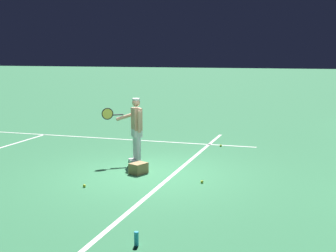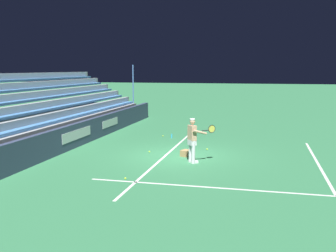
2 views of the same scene
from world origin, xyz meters
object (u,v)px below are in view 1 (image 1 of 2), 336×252
ball_box_cardboard (138,168)px  tennis_ball_stray_back (221,146)px  tennis_player (136,129)px  water_bottle (136,239)px  tennis_ball_by_box (202,182)px  tennis_ball_toward_net (84,186)px

ball_box_cardboard → tennis_ball_stray_back: (3.84, -1.26, -0.10)m
ball_box_cardboard → tennis_ball_stray_back: ball_box_cardboard is taller
ball_box_cardboard → tennis_ball_stray_back: 4.04m
tennis_player → water_bottle: size_ratio=7.80×
tennis_player → tennis_ball_by_box: 2.72m
tennis_player → water_bottle: (-5.08, -2.00, -0.78)m
tennis_ball_stray_back → tennis_ball_by_box: bearing=-174.5°
tennis_ball_toward_net → tennis_ball_by_box: bearing=-65.2°
ball_box_cardboard → tennis_ball_stray_back: bearing=-18.1°
ball_box_cardboard → water_bottle: 4.29m
tennis_ball_by_box → water_bottle: water_bottle is taller
tennis_ball_stray_back → tennis_ball_toward_net: (-5.30, 1.95, 0.00)m
tennis_player → tennis_ball_by_box: tennis_player is taller
ball_box_cardboard → tennis_ball_by_box: 1.71m
tennis_ball_stray_back → tennis_ball_by_box: size_ratio=1.00×
tennis_ball_by_box → water_bottle: 3.65m
tennis_player → tennis_ball_by_box: bearing=-123.6°
ball_box_cardboard → water_bottle: ball_box_cardboard is taller
water_bottle → tennis_player: bearing=21.5°
tennis_ball_by_box → tennis_player: bearing=56.4°
ball_box_cardboard → tennis_ball_by_box: (-0.36, -1.66, -0.10)m
tennis_ball_stray_back → water_bottle: water_bottle is taller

